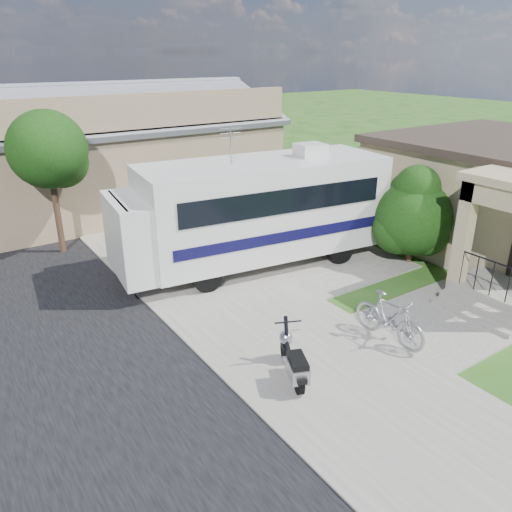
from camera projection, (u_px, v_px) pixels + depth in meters
ground at (334, 337)px, 11.58m from camera, size 120.00×120.00×0.00m
sidewalk_slab at (133, 227)px, 18.71m from camera, size 4.00×80.00×0.06m
driveway_slab at (273, 260)px, 15.79m from camera, size 7.00×6.00×0.05m
walk_slab at (452, 318)px, 12.36m from camera, size 4.00×3.00×0.05m
house at (507, 193)px, 16.61m from camera, size 9.47×7.80×3.54m
warehouse at (117, 156)px, 21.52m from camera, size 12.50×8.40×5.04m
street_tree_a at (51, 153)px, 15.36m from camera, size 2.44×2.40×4.58m
motorhome at (255, 209)px, 14.85m from camera, size 8.46×3.57×4.21m
shrub at (413, 214)px, 15.15m from camera, size 2.52×2.40×3.09m
scooter at (294, 362)px, 9.84m from camera, size 0.88×1.51×1.05m
bicycle at (389, 321)px, 11.15m from camera, size 0.67×1.92×1.13m
garden_hose at (449, 296)px, 13.31m from camera, size 0.37×0.37×0.17m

